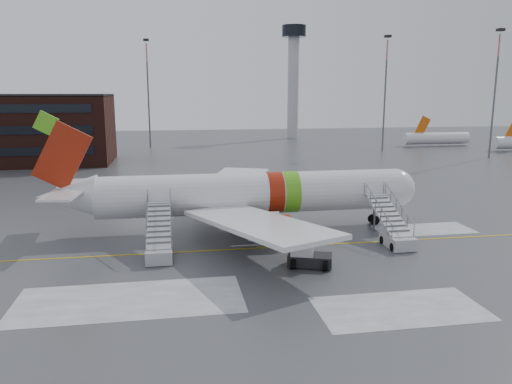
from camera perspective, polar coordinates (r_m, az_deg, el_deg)
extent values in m
plane|color=#494C4F|center=(42.01, -4.94, -6.25)|extent=(260.00, 260.00, 0.00)
cylinder|color=silver|center=(46.08, -0.42, -0.12)|extent=(28.00, 3.80, 3.80)
sphere|color=silver|center=(50.22, 15.56, 0.41)|extent=(3.80, 3.80, 3.80)
cube|color=black|center=(50.58, 16.66, 1.01)|extent=(1.09, 1.60, 0.97)
cone|color=silver|center=(46.39, -20.84, -0.49)|extent=(5.20, 3.72, 3.72)
cube|color=#971E0B|center=(45.85, -21.28, 3.85)|extent=(5.27, 0.30, 6.09)
cube|color=#5CB61D|center=(45.84, -22.89, 7.25)|extent=(2.16, 0.26, 2.16)
cube|color=silver|center=(48.74, -20.09, 0.89)|extent=(3.07, 4.85, 0.18)
cube|color=silver|center=(43.72, -21.29, -0.34)|extent=(3.07, 4.85, 0.18)
cube|color=silver|center=(54.33, -2.89, 0.99)|extent=(10.72, 15.97, 1.13)
cube|color=silver|center=(37.90, 0.15, -3.60)|extent=(10.72, 15.97, 1.13)
cylinder|color=silver|center=(51.59, -0.79, -1.09)|extent=(3.40, 2.10, 2.10)
cylinder|color=silver|center=(41.65, 1.42, -4.14)|extent=(3.40, 2.10, 2.10)
cylinder|color=#595B60|center=(49.96, 13.32, -2.58)|extent=(0.20, 0.20, 1.80)
cylinder|color=black|center=(50.06, 13.30, -3.08)|extent=(0.90, 0.56, 0.90)
cylinder|color=black|center=(49.01, -1.44, -3.09)|extent=(0.90, 0.56, 0.90)
cylinder|color=black|center=(44.43, -0.55, -4.61)|extent=(0.90, 0.56, 0.90)
cube|color=#B1B3B8|center=(43.27, 15.91, -5.37)|extent=(2.00, 3.20, 1.00)
cube|color=#B1B3B8|center=(44.67, 14.88, -2.56)|extent=(1.90, 5.87, 2.52)
cube|color=#B1B3B8|center=(47.35, 13.32, -0.24)|extent=(1.90, 1.40, 0.15)
cylinder|color=#595B60|center=(47.36, 13.41, -2.36)|extent=(0.16, 0.16, 3.40)
cylinder|color=black|center=(42.09, 15.37, -6.10)|extent=(0.25, 0.70, 0.70)
cylinder|color=black|center=(44.57, 16.40, -5.18)|extent=(0.25, 0.70, 0.70)
cube|color=#A1A3A7|center=(39.23, -11.01, -6.87)|extent=(2.00, 3.20, 1.00)
cube|color=#A1A3A7|center=(40.77, -11.03, -3.72)|extent=(1.90, 5.87, 2.52)
cube|color=#A1A3A7|center=(43.70, -11.00, -1.11)|extent=(1.90, 1.40, 0.15)
cylinder|color=#595B60|center=(43.70, -10.93, -3.40)|extent=(0.16, 0.16, 3.40)
cylinder|color=black|center=(38.38, -12.38, -7.66)|extent=(0.25, 0.70, 0.70)
cylinder|color=black|center=(40.22, -9.68, -6.66)|extent=(0.25, 0.70, 0.70)
cube|color=black|center=(37.40, 6.17, -7.69)|extent=(3.60, 2.67, 0.80)
cube|color=silver|center=(37.18, 5.31, -6.49)|extent=(2.04, 2.04, 1.03)
cube|color=black|center=(37.06, 5.32, -5.90)|extent=(1.78, 1.86, 0.17)
cylinder|color=black|center=(36.76, 4.29, -8.20)|extent=(0.58, 0.87, 0.80)
cylinder|color=black|center=(36.65, 7.91, -8.33)|extent=(0.58, 0.87, 0.80)
cylinder|color=black|center=(38.27, 4.51, -7.40)|extent=(0.58, 0.87, 0.80)
cylinder|color=black|center=(38.17, 7.97, -7.53)|extent=(0.58, 0.87, 0.80)
cylinder|color=#B2B5BA|center=(138.93, 4.27, 11.91)|extent=(3.00, 3.00, 28.00)
cylinder|color=black|center=(139.81, 4.36, 17.86)|extent=(6.40, 6.40, 3.00)
cylinder|color=#595B60|center=(111.50, 14.46, 9.46)|extent=(0.36, 0.36, 19.20)
cylinder|color=#CC7272|center=(111.77, 14.76, 15.36)|extent=(0.32, 0.32, 4.32)
cube|color=black|center=(112.02, 14.84, 16.83)|extent=(1.20, 1.20, 0.50)
cylinder|color=#595B60|center=(118.06, -12.16, 9.65)|extent=(0.36, 0.36, 19.20)
cylinder|color=#CC7272|center=(118.32, -12.40, 15.23)|extent=(0.32, 0.32, 4.32)
cube|color=black|center=(118.56, -12.46, 16.62)|extent=(1.20, 1.20, 0.50)
cylinder|color=#595B60|center=(107.12, 25.49, 8.65)|extent=(0.36, 0.36, 19.20)
cylinder|color=#CC7272|center=(107.40, 26.03, 14.79)|extent=(0.32, 0.32, 4.32)
cube|color=black|center=(107.66, 26.17, 16.31)|extent=(1.20, 1.20, 0.50)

